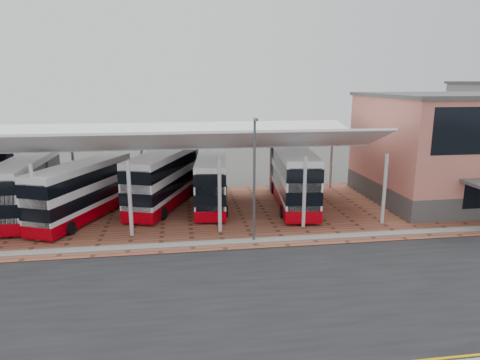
% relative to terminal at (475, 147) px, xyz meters
% --- Properties ---
extents(ground, '(140.00, 140.00, 0.00)m').
position_rel_terminal_xyz_m(ground, '(-23.00, -13.92, -4.66)').
color(ground, '#41433E').
extents(road, '(120.00, 14.00, 0.02)m').
position_rel_terminal_xyz_m(road, '(-23.00, -14.92, -4.65)').
color(road, black).
rests_on(road, ground).
extents(forecourt, '(72.00, 16.00, 0.06)m').
position_rel_terminal_xyz_m(forecourt, '(-21.00, -0.92, -4.63)').
color(forecourt, brown).
rests_on(forecourt, ground).
extents(north_kerb, '(120.00, 0.80, 0.14)m').
position_rel_terminal_xyz_m(north_kerb, '(-23.00, -7.72, -4.59)').
color(north_kerb, gray).
rests_on(north_kerb, ground).
extents(canopy, '(37.00, 11.63, 7.07)m').
position_rel_terminal_xyz_m(canopy, '(-29.00, 0.01, 1.14)').
color(canopy, silver).
rests_on(canopy, ground).
extents(terminal, '(18.40, 14.40, 9.25)m').
position_rel_terminal_xyz_m(terminal, '(0.00, 0.00, 0.00)').
color(terminal, '#4B4948').
rests_on(terminal, ground).
extents(lamp_east, '(0.16, 0.90, 8.07)m').
position_rel_terminal_xyz_m(lamp_east, '(-21.00, -7.65, -0.30)').
color(lamp_east, '#4C4F53').
rests_on(lamp_east, ground).
extents(bus_1, '(2.73, 10.74, 4.42)m').
position_rel_terminal_xyz_m(bus_1, '(-37.38, 0.28, -2.40)').
color(bus_1, silver).
rests_on(bus_1, forecourt).
extents(bus_2, '(6.32, 10.48, 4.28)m').
position_rel_terminal_xyz_m(bus_2, '(-32.91, -1.17, -2.47)').
color(bus_2, silver).
rests_on(bus_2, forecourt).
extents(bus_3, '(6.19, 11.26, 4.56)m').
position_rel_terminal_xyz_m(bus_3, '(-26.94, 1.50, -2.33)').
color(bus_3, silver).
rests_on(bus_3, forecourt).
extents(bus_4, '(3.43, 10.41, 4.21)m').
position_rel_terminal_xyz_m(bus_4, '(-23.03, 0.97, -2.51)').
color(bus_4, silver).
rests_on(bus_4, forecourt).
extents(bus_5, '(4.06, 11.74, 4.74)m').
position_rel_terminal_xyz_m(bus_5, '(-16.26, 0.24, -2.24)').
color(bus_5, silver).
rests_on(bus_5, forecourt).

